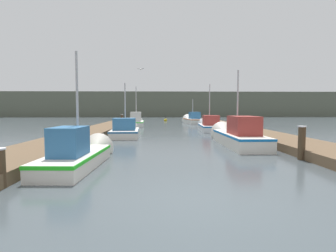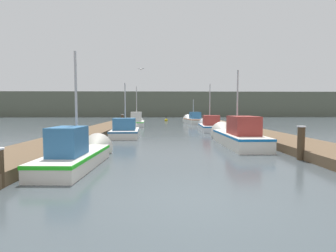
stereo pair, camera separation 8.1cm
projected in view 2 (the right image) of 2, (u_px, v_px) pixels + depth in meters
The scene contains 15 objects.
ground_plane at pixel (197, 203), 5.28m from camera, with size 200.00×200.00×0.00m.
dock_left at pixel (99, 130), 21.09m from camera, with size 2.54×40.00×0.37m.
dock_right at pixel (241, 130), 21.36m from camera, with size 2.54×40.00×0.37m.
distant_shore_ridge at pixel (165, 105), 66.15m from camera, with size 120.00×16.00×5.68m.
fishing_boat_0 at pixel (79, 153), 8.83m from camera, with size 1.50×4.69×4.14m.
fishing_boat_1 at pixel (235, 135), 13.93m from camera, with size 1.63×6.26×4.30m.
fishing_boat_2 at pixel (126, 130), 18.23m from camera, with size 2.02×4.86×4.20m.
fishing_boat_3 at pixel (209, 126), 22.84m from camera, with size 1.86×5.52×4.50m.
fishing_boat_4 at pixel (137, 122), 28.22m from camera, with size 1.73×4.61×4.70m.
fishing_boat_5 at pixel (193, 120), 33.63m from camera, with size 2.22×6.33×3.51m.
mooring_piling_0 at pixel (122, 121), 25.22m from camera, with size 0.27×0.27×1.34m.
mooring_piling_1 at pixel (212, 121), 27.12m from camera, with size 0.28×0.28×1.20m.
mooring_piling_3 at pixel (301, 143), 9.69m from camera, with size 0.30×0.30×1.26m.
channel_buoy at pixel (166, 120), 39.38m from camera, with size 0.48×0.48×0.98m.
seagull_lead at pixel (141, 69), 22.00m from camera, with size 0.56×0.30×0.12m.
Camera 2 is at (-0.70, -5.15, 1.91)m, focal length 28.00 mm.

